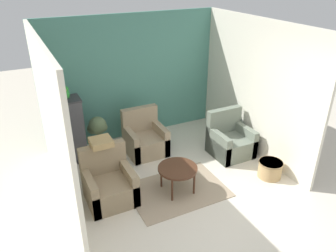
{
  "coord_description": "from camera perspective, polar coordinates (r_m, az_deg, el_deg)",
  "views": [
    {
      "loc": [
        -2.3,
        -2.96,
        3.48
      ],
      "look_at": [
        0.0,
        1.66,
        0.92
      ],
      "focal_mm": 35.0,
      "sensor_mm": 36.0,
      "label": 1
    }
  ],
  "objects": [
    {
      "name": "potted_plant",
      "position": [
        6.63,
        -12.13,
        -0.6
      ],
      "size": [
        0.39,
        0.36,
        0.81
      ],
      "color": "brown",
      "rests_on": "ground_plane"
    },
    {
      "name": "birdcage",
      "position": [
        6.53,
        -16.41,
        -0.72
      ],
      "size": [
        0.49,
        0.49,
        1.28
      ],
      "color": "#353539",
      "rests_on": "ground_plane"
    },
    {
      "name": "area_rug",
      "position": [
        5.72,
        1.63,
        -11.09
      ],
      "size": [
        1.61,
        1.15,
        0.01
      ],
      "color": "gray",
      "rests_on": "ground_plane"
    },
    {
      "name": "armchair_left",
      "position": [
        5.45,
        -10.21,
        -10.05
      ],
      "size": [
        0.76,
        0.73,
        0.9
      ],
      "color": "#8E7A5B",
      "rests_on": "ground_plane"
    },
    {
      "name": "wall_back_accent",
      "position": [
        7.06,
        -6.19,
        8.37
      ],
      "size": [
        3.87,
        0.06,
        2.64
      ],
      "color": "#4C897A",
      "rests_on": "ground_plane"
    },
    {
      "name": "wicker_basket",
      "position": [
        6.24,
        17.35,
        -7.11
      ],
      "size": [
        0.44,
        0.44,
        0.31
      ],
      "color": "tan",
      "rests_on": "ground_plane"
    },
    {
      "name": "wall_right",
      "position": [
        6.61,
        15.05,
        6.35
      ],
      "size": [
        0.06,
        3.32,
        2.64
      ],
      "color": "silver",
      "rests_on": "ground_plane"
    },
    {
      "name": "coffee_table",
      "position": [
        5.47,
        1.69,
        -7.64
      ],
      "size": [
        0.66,
        0.66,
        0.47
      ],
      "color": "#472819",
      "rests_on": "ground_plane"
    },
    {
      "name": "throw_pillow",
      "position": [
        5.3,
        -11.59,
        -2.77
      ],
      "size": [
        0.34,
        0.34,
        0.1
      ],
      "color": "tan",
      "rests_on": "armchair_left"
    },
    {
      "name": "parrot",
      "position": [
        6.23,
        -17.3,
        5.52
      ],
      "size": [
        0.12,
        0.21,
        0.25
      ],
      "color": "green",
      "rests_on": "birdcage"
    },
    {
      "name": "armchair_right",
      "position": [
        6.71,
        10.73,
        -2.61
      ],
      "size": [
        0.76,
        0.73,
        0.9
      ],
      "color": "slate",
      "rests_on": "ground_plane"
    },
    {
      "name": "armchair_middle",
      "position": [
        6.66,
        -4.06,
        -2.39
      ],
      "size": [
        0.76,
        0.73,
        0.9
      ],
      "color": "#9E896B",
      "rests_on": "ground_plane"
    },
    {
      "name": "ground_plane",
      "position": [
        5.12,
        8.68,
        -16.9
      ],
      "size": [
        20.0,
        20.0,
        0.0
      ],
      "primitive_type": "plane",
      "color": "beige",
      "rests_on": "ground"
    },
    {
      "name": "wall_left",
      "position": [
        5.12,
        -19.46,
        -0.24
      ],
      "size": [
        0.06,
        3.32,
        2.64
      ],
      "color": "silver",
      "rests_on": "ground_plane"
    }
  ]
}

